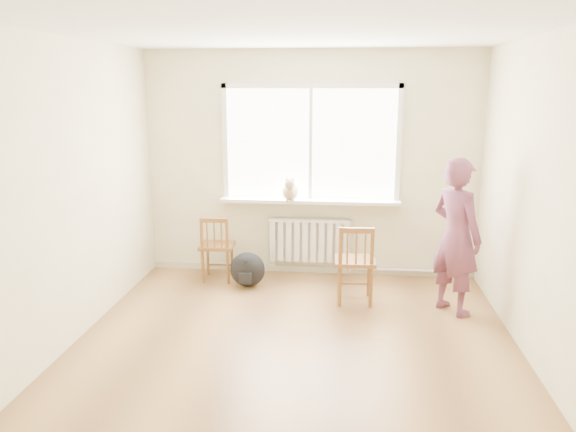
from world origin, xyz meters
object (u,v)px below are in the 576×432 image
(chair_left, at_px, (216,248))
(chair_right, at_px, (355,264))
(backpack, at_px, (248,269))
(cat, at_px, (290,190))
(person, at_px, (456,237))

(chair_left, height_order, chair_right, chair_right)
(backpack, bearing_deg, chair_right, -17.79)
(cat, distance_m, backpack, 1.06)
(person, height_order, backpack, person)
(chair_left, xyz_separation_m, backpack, (0.40, -0.16, -0.20))
(cat, relative_size, backpack, 1.12)
(chair_right, xyz_separation_m, person, (1.00, -0.13, 0.36))
(chair_left, bearing_deg, backpack, 155.94)
(chair_left, relative_size, person, 0.50)
(chair_left, xyz_separation_m, person, (2.63, -0.68, 0.40))
(person, distance_m, backpack, 2.36)
(chair_left, distance_m, cat, 1.11)
(cat, bearing_deg, chair_right, -48.82)
(chair_left, relative_size, backpack, 1.95)
(person, xyz_separation_m, backpack, (-2.23, 0.52, -0.60))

